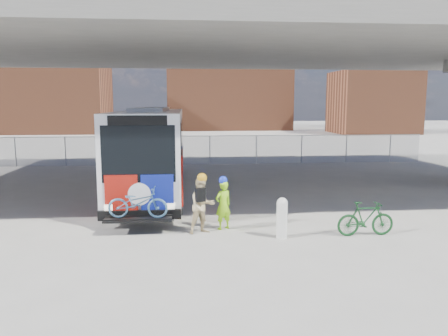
{
  "coord_description": "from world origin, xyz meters",
  "views": [
    {
      "loc": [
        -0.58,
        -15.75,
        3.86
      ],
      "look_at": [
        0.79,
        -0.54,
        1.6
      ],
      "focal_mm": 35.0,
      "sensor_mm": 36.0,
      "label": 1
    }
  ],
  "objects": [
    {
      "name": "bus",
      "position": [
        -2.0,
        3.65,
        2.11
      ],
      "size": [
        2.67,
        12.95,
        3.69
      ],
      "color": "silver",
      "rests_on": "ground"
    },
    {
      "name": "cyclist_tan",
      "position": [
        -0.1,
        -3.06,
        0.86
      ],
      "size": [
        0.99,
        0.89,
        1.83
      ],
      "rotation": [
        0.0,
        0.0,
        0.38
      ],
      "color": "#D1B986",
      "rests_on": "ground"
    },
    {
      "name": "overpass",
      "position": [
        0.0,
        4.0,
        6.54
      ],
      "size": [
        40.0,
        16.0,
        7.95
      ],
      "color": "#605E59",
      "rests_on": "ground"
    },
    {
      "name": "smokestack",
      "position": [
        14.0,
        55.0,
        12.5
      ],
      "size": [
        2.2,
        2.2,
        25.0
      ],
      "primitive_type": "cylinder",
      "color": "brown",
      "rests_on": "ground"
    },
    {
      "name": "bollard",
      "position": [
        2.18,
        -3.73,
        0.64
      ],
      "size": [
        0.31,
        0.31,
        1.19
      ],
      "color": "silver",
      "rests_on": "ground"
    },
    {
      "name": "cyclist_hivis",
      "position": [
        0.57,
        -2.67,
        0.8
      ],
      "size": [
        0.66,
        0.58,
        1.67
      ],
      "rotation": [
        0.0,
        0.0,
        3.64
      ],
      "color": "#9BEC18",
      "rests_on": "ground"
    },
    {
      "name": "bike_parked",
      "position": [
        4.67,
        -3.74,
        0.52
      ],
      "size": [
        1.73,
        0.52,
        1.03
      ],
      "primitive_type": "imported",
      "rotation": [
        0.0,
        0.0,
        1.59
      ],
      "color": "#15431E",
      "rests_on": "ground"
    },
    {
      "name": "chainlink_fence",
      "position": [
        0.0,
        12.0,
        1.42
      ],
      "size": [
        30.0,
        0.06,
        30.0
      ],
      "color": "gray",
      "rests_on": "ground"
    },
    {
      "name": "brick_buildings",
      "position": [
        1.23,
        48.23,
        5.42
      ],
      "size": [
        54.0,
        22.0,
        12.0
      ],
      "color": "brown",
      "rests_on": "ground"
    },
    {
      "name": "ground",
      "position": [
        0.0,
        0.0,
        0.0
      ],
      "size": [
        160.0,
        160.0,
        0.0
      ],
      "primitive_type": "plane",
      "color": "#9E9991",
      "rests_on": "ground"
    }
  ]
}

